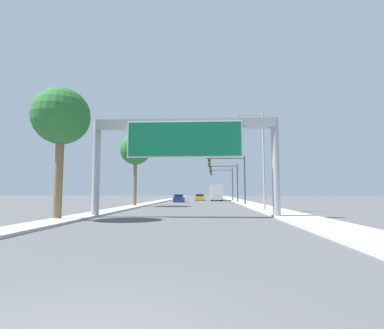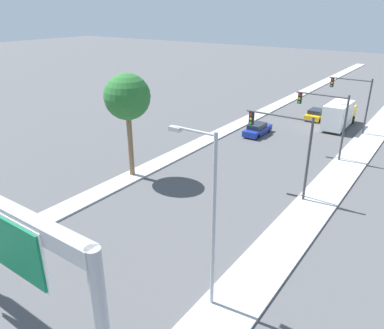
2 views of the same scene
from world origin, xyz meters
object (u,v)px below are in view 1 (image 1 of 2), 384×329
palm_tree_foreground (61,118)px  palm_tree_background (136,150)px  traffic_light_near_intersection (232,172)px  traffic_light_mid_block (228,176)px  street_lamp_right (260,153)px  car_far_center (179,198)px  traffic_light_far_intersection (225,179)px  sign_gantry (185,141)px  car_far_right (200,197)px  truck_box_primary (216,193)px

palm_tree_foreground → palm_tree_background: palm_tree_background is taller
traffic_light_near_intersection → palm_tree_foreground: 26.13m
traffic_light_mid_block → street_lamp_right: 23.52m
car_far_center → traffic_light_far_intersection: size_ratio=0.70×
sign_gantry → car_far_center: bearing=96.1°
car_far_right → car_far_center: (-3.50, -10.68, 0.01)m
car_far_center → palm_tree_foreground: (-4.43, -35.44, 5.99)m
car_far_right → truck_box_primary: 4.30m
truck_box_primary → palm_tree_foreground: palm_tree_foreground is taller
traffic_light_mid_block → palm_tree_foreground: (-13.10, -32.56, 2.21)m
traffic_light_near_intersection → palm_tree_foreground: size_ratio=0.78×
traffic_light_mid_block → palm_tree_background: bearing=-131.6°
traffic_light_mid_block → traffic_light_far_intersection: (0.10, 10.00, 0.01)m
car_far_center → truck_box_primary: (7.00, 8.38, 0.99)m
car_far_right → palm_tree_foreground: size_ratio=0.51×
palm_tree_foreground → traffic_light_mid_block: bearing=68.1°
palm_tree_foreground → car_far_center: bearing=82.9°
traffic_light_near_intersection → street_lamp_right: street_lamp_right is taller
car_far_center → palm_tree_foreground: bearing=-97.1°
car_far_center → palm_tree_foreground: 36.22m
car_far_right → traffic_light_mid_block: bearing=-69.2°
street_lamp_right → car_far_center: bearing=110.9°
car_far_center → palm_tree_background: (-3.94, -17.11, 6.42)m
truck_box_primary → car_far_center: bearing=-129.9°
truck_box_primary → street_lamp_right: street_lamp_right is taller
street_lamp_right → traffic_light_mid_block: bearing=93.4°
palm_tree_foreground → palm_tree_background: (0.49, 18.33, 0.43)m
sign_gantry → traffic_light_far_intersection: bearing=82.5°
sign_gantry → traffic_light_mid_block: 30.57m
sign_gantry → street_lamp_right: size_ratio=1.46×
car_far_right → palm_tree_foreground: (-7.93, -46.12, 5.99)m
traffic_light_near_intersection → street_lamp_right: bearing=-83.8°
car_far_right → palm_tree_foreground: 47.18m
car_far_center → palm_tree_background: bearing=-103.0°
traffic_light_mid_block → street_lamp_right: bearing=-86.6°
truck_box_primary → traffic_light_near_intersection: (1.59, -21.27, 2.95)m
traffic_light_far_intersection → traffic_light_near_intersection: bearing=-90.5°
car_far_center → palm_tree_background: 18.69m
car_far_right → traffic_light_far_intersection: size_ratio=0.67×
traffic_light_near_intersection → car_far_right: bearing=102.2°
traffic_light_near_intersection → car_far_center: bearing=123.7°
car_far_center → palm_tree_background: size_ratio=0.50×
truck_box_primary → traffic_light_near_intersection: bearing=-85.7°
car_far_center → street_lamp_right: size_ratio=0.50×
traffic_light_far_intersection → palm_tree_background: size_ratio=0.72×
sign_gantry → car_far_right: (0.00, 43.68, -4.77)m
traffic_light_mid_block → palm_tree_background: size_ratio=0.72×
traffic_light_near_intersection → street_lamp_right: (1.47, -13.46, 0.79)m
truck_box_primary → street_lamp_right: size_ratio=0.81×
traffic_light_mid_block → palm_tree_background: (-12.61, -14.22, 2.64)m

